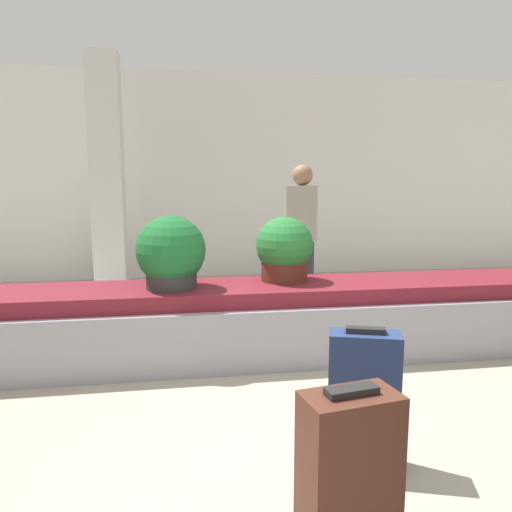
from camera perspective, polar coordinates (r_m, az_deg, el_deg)
The scene contains 9 objects.
ground_plane at distance 3.11m, azimuth 5.11°, elevation -21.47°, with size 18.00×18.00×0.00m, color #9E937F.
back_wall at distance 8.04m, azimuth -4.33°, elevation 9.06°, with size 18.00×0.06×3.20m.
carousel at distance 4.46m, azimuth -0.00°, elevation -7.48°, with size 7.02×0.90×0.65m.
pillar at distance 7.10m, azimuth -16.63°, elevation 8.74°, with size 0.42×0.42×3.20m.
suitcase_1 at distance 2.23m, azimuth 10.55°, elevation -23.82°, with size 0.42×0.28×0.76m.
suitcase_5 at distance 2.87m, azimuth 12.15°, elevation -15.77°, with size 0.41×0.28×0.79m.
potted_plant_0 at distance 4.23m, azimuth -9.70°, elevation 0.25°, with size 0.59×0.59×0.62m.
potted_plant_1 at distance 4.50m, azimuth 3.26°, elevation 0.70°, with size 0.52×0.52×0.58m.
traveler_0 at distance 5.93m, azimuth 5.25°, elevation 3.70°, with size 0.37×0.33×1.73m.
Camera 1 is at (-0.68, -2.60, 1.57)m, focal length 35.00 mm.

